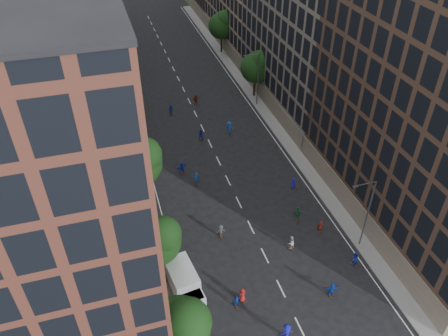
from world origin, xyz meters
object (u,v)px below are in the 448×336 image
at_px(streetlamp_far, 257,77).
at_px(skater_2, 354,259).
at_px(streetlamp_near, 366,211).
at_px(cargo_van, 184,283).

height_order(streetlamp_far, skater_2, streetlamp_far).
xyz_separation_m(streetlamp_near, streetlamp_far, (0.00, 33.00, 0.00)).
relative_size(streetlamp_near, cargo_van, 1.57).
xyz_separation_m(cargo_van, skater_2, (17.82, -1.61, -0.68)).
bearing_deg(skater_2, streetlamp_far, -116.87).
bearing_deg(skater_2, cargo_van, -29.01).
bearing_deg(streetlamp_far, streetlamp_near, -90.00).
bearing_deg(cargo_van, streetlamp_far, 51.55).
height_order(streetlamp_near, streetlamp_far, same).
xyz_separation_m(streetlamp_far, skater_2, (-1.87, -35.32, -4.31)).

